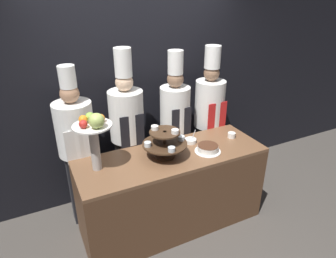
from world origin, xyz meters
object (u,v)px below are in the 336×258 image
Objects in this scene: tiered_stand at (165,141)px; chef_center_right at (175,121)px; serving_bowl_far at (191,141)px; chef_center_left at (127,129)px; chef_right at (209,114)px; cake_round at (208,149)px; cup_white at (232,135)px; chef_left at (77,143)px; fruit_pedestal at (94,131)px.

tiered_stand is 0.24× the size of chef_center_right.
chef_center_left reaches higher than serving_bowl_far.
serving_bowl_far is 0.72m from chef_center_left.
serving_bowl_far is 0.63m from chef_right.
chef_right is at bearing 38.13° from serving_bowl_far.
chef_center_right is at bearing 89.92° from serving_bowl_far.
chef_center_left is at bearing 111.79° from tiered_stand.
cake_round is 3.13× the size of cup_white.
chef_center_left reaches higher than cup_white.
chef_center_right is (0.39, 0.53, -0.07)m from tiered_stand.
cake_round is at bearing -13.49° from tiered_stand.
chef_left reaches higher than cup_white.
chef_center_left reaches higher than chef_left.
fruit_pedestal is 1.65m from chef_right.
chef_center_left is (-0.66, 0.64, 0.10)m from cake_round.
cup_white is (1.55, -0.02, -0.37)m from fruit_pedestal.
tiered_stand is at bearing -148.80° from chef_right.
tiered_stand is 1.65× the size of cake_round.
chef_right is (1.09, -0.00, -0.02)m from chef_center_left.
chef_center_right is at bearing 53.81° from tiered_stand.
serving_bowl_far is 0.08× the size of chef_left.
chef_left is at bearing 102.05° from fruit_pedestal.
chef_center_right reaches higher than cake_round.
cake_round is 0.15× the size of chef_left.
serving_bowl_far is at bearing 168.53° from cup_white.
chef_right is (0.88, 0.53, -0.06)m from tiered_stand.
tiered_stand is 0.66m from chef_center_right.
chef_center_left is 1.09m from chef_right.
chef_center_left is at bearing 180.00° from chef_right.
chef_center_right is at bearing 0.01° from chef_left.
fruit_pedestal is 0.58m from chef_left.
tiered_stand is 0.23× the size of chef_center_left.
fruit_pedestal is 0.32× the size of chef_right.
cup_white is at bearing -0.57° from fruit_pedestal.
chef_left is 1.65m from chef_right.
fruit_pedestal reaches higher than tiered_stand.
chef_left is 0.97× the size of chef_right.
serving_bowl_far is at bearing -90.08° from chef_center_right.
cup_white is at bearing -44.84° from chef_center_right.
chef_left is (-1.22, 0.64, 0.04)m from cake_round.
tiered_stand is 5.17× the size of cup_white.
serving_bowl_far is at bearing -141.87° from chef_right.
cup_white is (0.43, 0.16, -0.01)m from cake_round.
chef_left is at bearing 161.71° from serving_bowl_far.
chef_left is 0.56m from chef_center_left.
chef_right reaches higher than chef_left.
chef_center_left is at bearing 0.01° from chef_left.
cup_white is 0.05× the size of chef_center_left.
cup_white is at bearing 3.20° from tiered_stand.
fruit_pedestal is at bearing 179.43° from cup_white.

